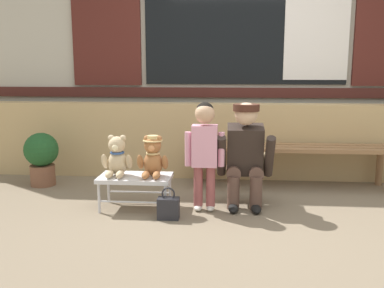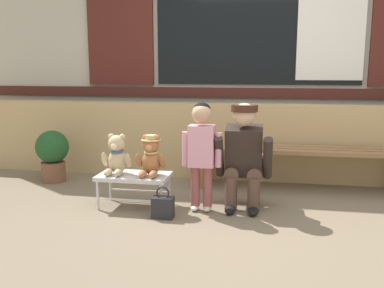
# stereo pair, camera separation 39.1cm
# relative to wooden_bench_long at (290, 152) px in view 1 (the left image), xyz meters

# --- Properties ---
(ground_plane) EXTENTS (60.00, 60.00, 0.00)m
(ground_plane) POSITION_rel_wooden_bench_long_xyz_m (-0.47, -1.06, -0.37)
(ground_plane) COLOR #756651
(brick_low_wall) EXTENTS (7.87, 0.25, 0.85)m
(brick_low_wall) POSITION_rel_wooden_bench_long_xyz_m (-0.47, 0.37, 0.05)
(brick_low_wall) COLOR tan
(brick_low_wall) RESTS_ON ground
(shop_facade) EXTENTS (8.03, 0.26, 3.35)m
(shop_facade) POSITION_rel_wooden_bench_long_xyz_m (-0.46, 0.88, 1.31)
(shop_facade) COLOR #B7B2A3
(shop_facade) RESTS_ON ground
(wooden_bench_long) EXTENTS (2.10, 0.40, 0.44)m
(wooden_bench_long) POSITION_rel_wooden_bench_long_xyz_m (0.00, 0.00, 0.00)
(wooden_bench_long) COLOR #8E6642
(wooden_bench_long) RESTS_ON ground
(small_display_bench) EXTENTS (0.64, 0.36, 0.30)m
(small_display_bench) POSITION_rel_wooden_bench_long_xyz_m (-1.47, -0.84, -0.11)
(small_display_bench) COLOR silver
(small_display_bench) RESTS_ON ground
(teddy_bear_plain) EXTENTS (0.28, 0.26, 0.36)m
(teddy_bear_plain) POSITION_rel_wooden_bench_long_xyz_m (-1.63, -0.84, 0.09)
(teddy_bear_plain) COLOR #CCB289
(teddy_bear_plain) RESTS_ON small_display_bench
(teddy_bear_with_hat) EXTENTS (0.28, 0.27, 0.36)m
(teddy_bear_with_hat) POSITION_rel_wooden_bench_long_xyz_m (-1.31, -0.83, 0.10)
(teddy_bear_with_hat) COLOR #A86B3D
(teddy_bear_with_hat) RESTS_ON small_display_bench
(child_standing) EXTENTS (0.35, 0.18, 0.96)m
(child_standing) POSITION_rel_wooden_bench_long_xyz_m (-0.86, -0.83, 0.22)
(child_standing) COLOR #994C4C
(child_standing) RESTS_ON ground
(adult_crouching) EXTENTS (0.50, 0.49, 0.95)m
(adult_crouching) POSITION_rel_wooden_bench_long_xyz_m (-0.49, -0.69, 0.11)
(adult_crouching) COLOR brown
(adult_crouching) RESTS_ON ground
(handbag_on_ground) EXTENTS (0.18, 0.11, 0.27)m
(handbag_on_ground) POSITION_rel_wooden_bench_long_xyz_m (-1.15, -1.08, -0.28)
(handbag_on_ground) COLOR #232328
(handbag_on_ground) RESTS_ON ground
(potted_plant) EXTENTS (0.36, 0.36, 0.57)m
(potted_plant) POSITION_rel_wooden_bench_long_xyz_m (-2.63, -0.17, -0.05)
(potted_plant) COLOR brown
(potted_plant) RESTS_ON ground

